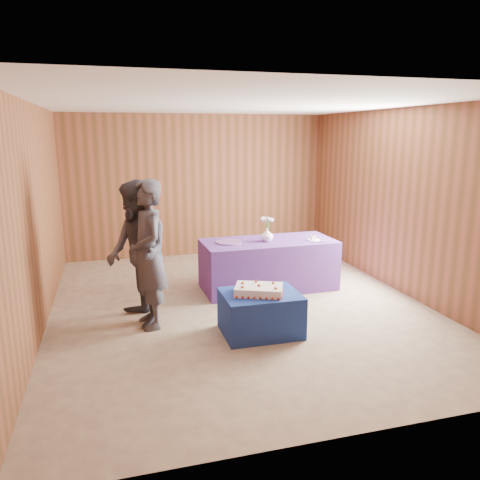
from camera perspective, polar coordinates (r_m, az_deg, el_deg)
name	(u,v)px	position (r m, az deg, el deg)	size (l,w,h in m)	color
ground	(239,306)	(6.55, -0.11, -8.00)	(6.00, 6.00, 0.00)	tan
room_shell	(239,175)	(6.15, -0.11, 7.92)	(5.04, 6.04, 2.72)	brown
cake_table	(261,313)	(5.62, 2.52, -8.89)	(0.90, 0.70, 0.50)	navy
serving_table	(268,264)	(7.18, 3.46, -3.00)	(2.00, 0.90, 0.75)	#6A338D
sheet_cake	(259,290)	(5.49, 2.30, -6.09)	(0.67, 0.57, 0.13)	silver
vase	(267,235)	(7.02, 3.31, 0.64)	(0.19, 0.19, 0.20)	white
flower_spray	(267,220)	(6.97, 3.33, 2.49)	(0.20, 0.20, 0.16)	#336C2B
platter	(229,242)	(6.93, -1.35, -0.26)	(0.40, 0.40, 0.02)	#714A95
plate	(313,240)	(7.18, 8.94, 0.02)	(0.20, 0.20, 0.01)	white
cake_slice	(314,237)	(7.18, 8.95, 0.32)	(0.07, 0.06, 0.08)	silver
knife	(319,242)	(7.05, 9.64, -0.29)	(0.26, 0.02, 0.00)	#B6B6BB
guest_left	(148,255)	(5.73, -11.13, -1.77)	(0.66, 0.43, 1.81)	#393741
guest_right	(137,254)	(5.84, -12.39, -1.65)	(0.87, 0.68, 1.80)	#34333D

